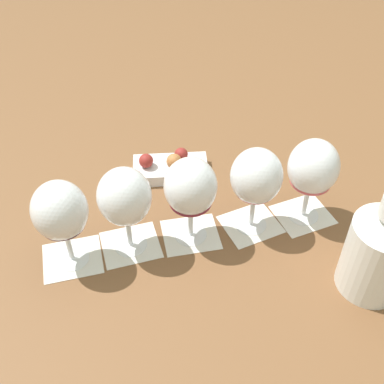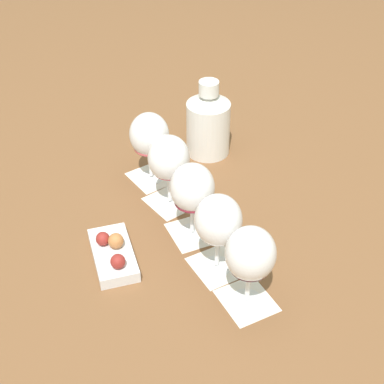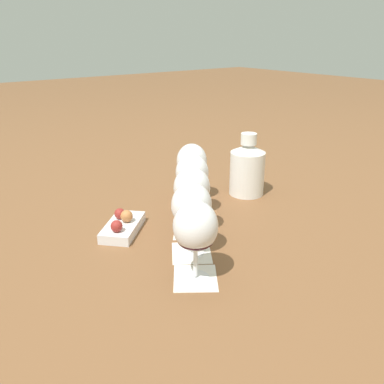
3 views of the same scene
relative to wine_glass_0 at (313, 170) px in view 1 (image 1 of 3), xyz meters
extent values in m
plane|color=brown|center=(0.19, -0.14, -0.12)|extent=(8.00, 8.00, 0.00)
cube|color=silver|center=(0.00, 0.00, -0.12)|extent=(0.14, 0.13, 0.00)
cube|color=silver|center=(0.09, -0.07, -0.12)|extent=(0.14, 0.13, 0.00)
cube|color=silver|center=(0.18, -0.14, -0.12)|extent=(0.14, 0.14, 0.00)
cube|color=silver|center=(0.28, -0.21, -0.12)|extent=(0.14, 0.14, 0.00)
cube|color=silver|center=(0.37, -0.27, -0.12)|extent=(0.14, 0.14, 0.00)
cylinder|color=white|center=(0.00, 0.00, -0.12)|extent=(0.06, 0.06, 0.01)
cylinder|color=white|center=(0.00, 0.00, -0.08)|extent=(0.01, 0.01, 0.07)
ellipsoid|color=white|center=(0.00, 0.00, 0.01)|extent=(0.10, 0.10, 0.11)
ellipsoid|color=#CC525C|center=(0.00, 0.00, -0.03)|extent=(0.08, 0.08, 0.03)
cylinder|color=white|center=(0.09, -0.07, -0.12)|extent=(0.06, 0.06, 0.01)
cylinder|color=white|center=(0.09, -0.07, -0.08)|extent=(0.01, 0.01, 0.07)
ellipsoid|color=white|center=(0.09, -0.07, 0.01)|extent=(0.10, 0.10, 0.11)
ellipsoid|color=#9E2833|center=(0.09, -0.07, -0.02)|extent=(0.08, 0.08, 0.04)
cylinder|color=white|center=(0.18, -0.14, -0.12)|extent=(0.06, 0.06, 0.01)
cylinder|color=white|center=(0.18, -0.14, -0.08)|extent=(0.01, 0.01, 0.07)
ellipsoid|color=white|center=(0.18, -0.14, 0.01)|extent=(0.10, 0.10, 0.11)
ellipsoid|color=maroon|center=(0.18, -0.14, -0.03)|extent=(0.08, 0.08, 0.02)
cylinder|color=white|center=(0.28, -0.21, -0.12)|extent=(0.06, 0.06, 0.01)
cylinder|color=white|center=(0.28, -0.21, -0.08)|extent=(0.01, 0.01, 0.07)
ellipsoid|color=white|center=(0.28, -0.21, 0.01)|extent=(0.10, 0.10, 0.11)
ellipsoid|color=#450D1C|center=(0.28, -0.21, -0.02)|extent=(0.08, 0.08, 0.04)
cylinder|color=white|center=(0.37, -0.27, -0.12)|extent=(0.06, 0.06, 0.01)
cylinder|color=white|center=(0.37, -0.27, -0.08)|extent=(0.01, 0.01, 0.07)
ellipsoid|color=white|center=(0.37, -0.27, 0.01)|extent=(0.10, 0.10, 0.11)
ellipsoid|color=black|center=(0.37, -0.27, -0.02)|extent=(0.08, 0.08, 0.04)
cylinder|color=white|center=(0.08, 0.17, -0.05)|extent=(0.11, 0.11, 0.14)
cube|color=silver|center=(0.07, -0.29, -0.11)|extent=(0.17, 0.17, 0.03)
sphere|color=maroon|center=(0.11, -0.33, -0.08)|extent=(0.03, 0.03, 0.03)
sphere|color=#B2703D|center=(0.07, -0.28, -0.08)|extent=(0.03, 0.03, 0.03)
sphere|color=maroon|center=(0.05, -0.28, -0.08)|extent=(0.03, 0.03, 0.03)
camera|label=1|loc=(0.67, 0.26, 0.58)|focal=45.00mm
camera|label=2|loc=(0.62, -1.02, 0.75)|focal=55.00mm
camera|label=3|loc=(0.97, -0.74, 0.38)|focal=38.00mm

